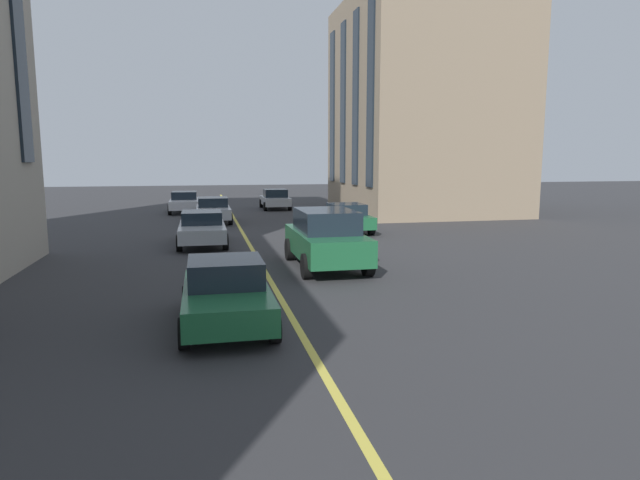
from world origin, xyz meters
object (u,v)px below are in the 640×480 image
(car_green_trailing, at_px, (345,217))
(car_green_mid, at_px, (326,238))
(car_green_parked_a, at_px, (226,293))
(car_white_oncoming, at_px, (184,202))
(car_silver_parked_b, at_px, (275,199))
(car_silver_near, at_px, (202,228))
(car_silver_far, at_px, (213,210))

(car_green_trailing, xyz_separation_m, car_green_mid, (-8.39, 2.89, 0.27))
(car_green_parked_a, bearing_deg, car_white_oncoming, 3.46)
(car_silver_parked_b, distance_m, car_white_oncoming, 6.27)
(car_silver_near, bearing_deg, car_green_trailing, -68.16)
(car_green_trailing, relative_size, car_green_mid, 0.94)
(car_silver_near, relative_size, car_silver_far, 1.00)
(car_silver_parked_b, distance_m, car_silver_far, 8.52)
(car_green_parked_a, height_order, car_green_trailing, car_green_parked_a)
(car_silver_near, xyz_separation_m, car_green_trailing, (2.72, -6.78, 0.00))
(car_white_oncoming, bearing_deg, car_silver_near, -175.63)
(car_green_parked_a, distance_m, car_white_oncoming, 25.54)
(car_green_trailing, height_order, car_green_mid, car_green_mid)
(car_silver_parked_b, bearing_deg, car_white_oncoming, 101.10)
(car_green_trailing, bearing_deg, car_green_mid, 161.00)
(car_green_parked_a, xyz_separation_m, car_white_oncoming, (25.49, 1.54, 0.00))
(car_silver_parked_b, xyz_separation_m, car_green_trailing, (-12.72, -1.72, 0.00))
(car_silver_near, xyz_separation_m, car_silver_parked_b, (15.44, -5.07, -0.00))
(car_silver_parked_b, height_order, car_green_trailing, car_silver_parked_b)
(car_silver_near, height_order, car_green_parked_a, car_green_parked_a)
(car_silver_parked_b, xyz_separation_m, car_white_oncoming, (-1.21, 6.15, 0.00))
(car_silver_parked_b, bearing_deg, car_silver_near, 161.82)
(car_silver_near, distance_m, car_white_oncoming, 14.27)
(car_silver_parked_b, bearing_deg, car_silver_far, 148.57)
(car_silver_parked_b, distance_m, car_green_trailing, 12.83)
(car_silver_parked_b, height_order, car_white_oncoming, car_silver_parked_b)
(car_green_trailing, distance_m, car_green_mid, 8.88)
(car_green_trailing, height_order, car_white_oncoming, same)
(car_green_mid, bearing_deg, car_white_oncoming, 14.06)
(car_silver_near, bearing_deg, car_silver_parked_b, -18.18)
(car_silver_near, bearing_deg, car_silver_far, -4.38)
(car_white_oncoming, bearing_deg, car_green_parked_a, -176.54)
(car_green_parked_a, bearing_deg, car_green_trailing, -24.35)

